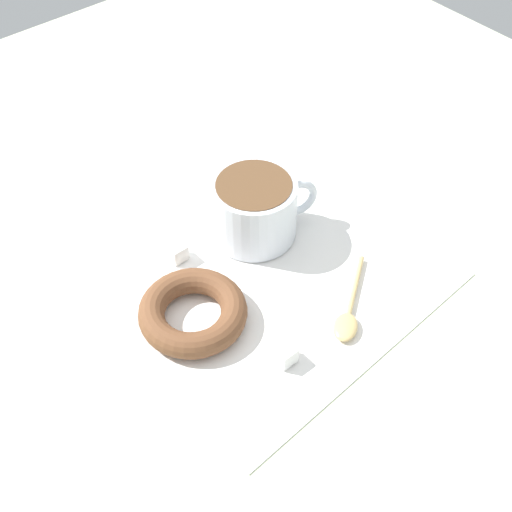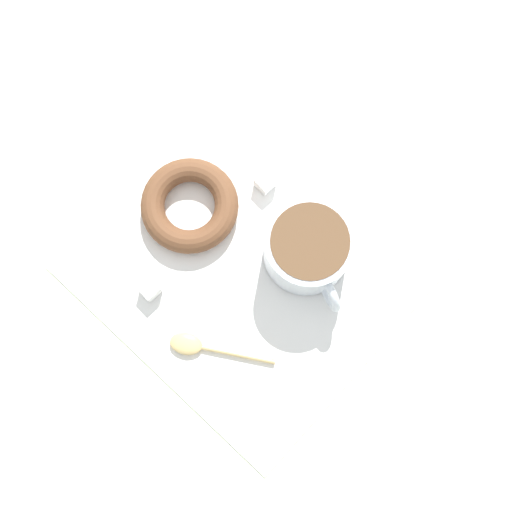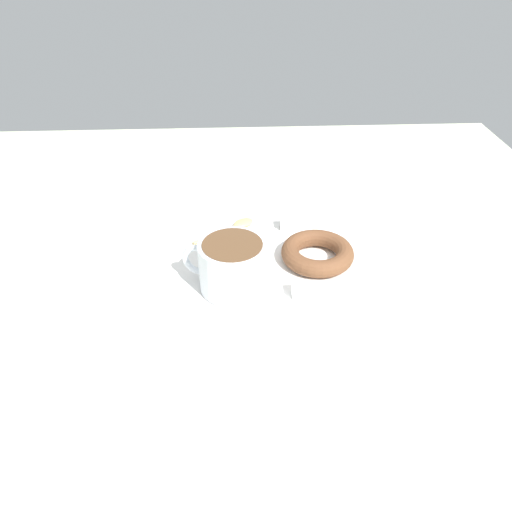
{
  "view_description": "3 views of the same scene",
  "coord_description": "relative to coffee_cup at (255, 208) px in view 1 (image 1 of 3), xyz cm",
  "views": [
    {
      "loc": [
        -41.03,
        33.67,
        57.51
      ],
      "look_at": [
        -1.77,
        0.74,
        2.3
      ],
      "focal_mm": 50.0,
      "sensor_mm": 36.0,
      "label": 1
    },
    {
      "loc": [
        -11.56,
        -9.48,
        78.67
      ],
      "look_at": [
        -1.77,
        0.74,
        2.3
      ],
      "focal_mm": 50.0,
      "sensor_mm": 36.0,
      "label": 2
    },
    {
      "loc": [
        58.1,
        -2.2,
        44.51
      ],
      "look_at": [
        -1.77,
        0.74,
        2.3
      ],
      "focal_mm": 35.0,
      "sensor_mm": 36.0,
      "label": 3
    }
  ],
  "objects": [
    {
      "name": "napkin",
      "position": [
        -4.36,
        3.55,
        -3.88
      ],
      "size": [
        35.3,
        35.3,
        0.3
      ],
      "primitive_type": "cube",
      "rotation": [
        0.0,
        0.0,
        0.06
      ],
      "color": "white",
      "rests_on": "ground_plane"
    },
    {
      "name": "spoon",
      "position": [
        -15.57,
        0.82,
        -3.32
      ],
      "size": [
        7.89,
        10.45,
        0.9
      ],
      "color": "#D8B772",
      "rests_on": "napkin"
    },
    {
      "name": "ground_plane",
      "position": [
        -2.59,
        2.81,
        -5.03
      ],
      "size": [
        120.0,
        120.0,
        2.0
      ],
      "primitive_type": "cube",
      "color": "beige"
    },
    {
      "name": "sugar_cube",
      "position": [
        2.36,
        9.09,
        -2.79
      ],
      "size": [
        1.87,
        1.87,
        1.87
      ],
      "primitive_type": "cube",
      "color": "white",
      "rests_on": "napkin"
    },
    {
      "name": "sugar_cube_extra",
      "position": [
        -15.25,
        9.06,
        -2.79
      ],
      "size": [
        1.87,
        1.87,
        1.87
      ],
      "primitive_type": "cube",
      "color": "white",
      "rests_on": "napkin"
    },
    {
      "name": "donut",
      "position": [
        -5.68,
        12.9,
        -2.39
      ],
      "size": [
        10.98,
        10.98,
        2.68
      ],
      "primitive_type": "torus",
      "color": "brown",
      "rests_on": "napkin"
    },
    {
      "name": "coffee_cup",
      "position": [
        0.0,
        0.0,
        0.0
      ],
      "size": [
        9.45,
        11.99,
        7.16
      ],
      "color": "silver",
      "rests_on": "napkin"
    }
  ]
}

